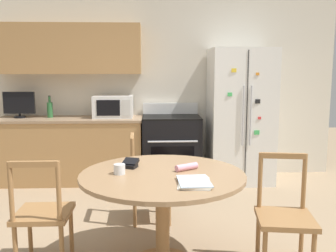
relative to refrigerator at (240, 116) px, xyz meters
name	(u,v)px	position (x,y,z in m)	size (l,w,h in m)	color
back_wall	(136,78)	(-1.46, 0.36, 0.51)	(5.20, 0.44, 2.60)	silver
kitchen_counter	(71,150)	(-2.36, 0.06, -0.47)	(2.00, 0.64, 0.90)	#AD7F4C
refrigerator	(240,116)	(0.00, 0.00, 0.00)	(0.86, 0.73, 1.84)	white
oven_range	(171,148)	(-0.96, 0.03, -0.45)	(0.80, 0.68, 1.08)	black
microwave	(113,107)	(-1.76, 0.11, 0.13)	(0.54, 0.38, 0.30)	white
countertop_tv	(19,104)	(-3.05, 0.11, 0.17)	(0.42, 0.16, 0.36)	black
counter_bottle	(50,109)	(-2.64, 0.13, 0.09)	(0.08, 0.08, 0.30)	#2D6B38
dining_table	(163,190)	(-1.15, -2.30, -0.29)	(1.28, 1.28, 0.76)	#997551
dining_chair_far	(148,180)	(-1.27, -1.36, -0.49)	(0.44, 0.44, 0.90)	#9E7042
dining_chair_right	(285,217)	(-0.21, -2.40, -0.49)	(0.48, 0.48, 0.90)	#9E7042
dining_chair_left	(43,214)	(-2.09, -2.27, -0.49)	(0.42, 0.42, 0.90)	#9E7042
candle_glass	(119,170)	(-1.48, -2.31, -0.12)	(0.09, 0.09, 0.08)	silver
folded_napkin	(187,167)	(-0.95, -2.22, -0.13)	(0.19, 0.15, 0.05)	pink
wallet	(130,164)	(-1.41, -2.11, -0.13)	(0.16, 0.16, 0.07)	black
mail_stack	(194,182)	(-0.94, -2.59, -0.15)	(0.25, 0.32, 0.02)	white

